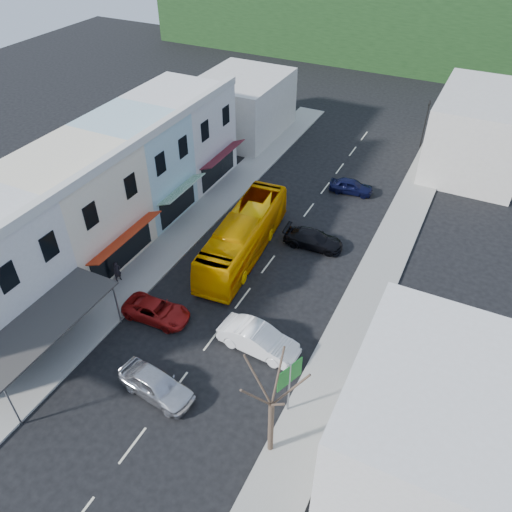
{
  "coord_description": "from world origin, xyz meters",
  "views": [
    {
      "loc": [
        11.64,
        -17.48,
        23.12
      ],
      "look_at": [
        0.0,
        6.0,
        2.2
      ],
      "focal_mm": 35.0,
      "sensor_mm": 36.0,
      "label": 1
    }
  ],
  "objects": [
    {
      "name": "car_navy_mid",
      "position": [
        2.26,
        20.26,
        0.7
      ],
      "size": [
        4.59,
        2.33,
        1.4
      ],
      "primitive_type": "imported",
      "rotation": [
        0.0,
        0.0,
        1.69
      ],
      "color": "black",
      "rests_on": "ground"
    },
    {
      "name": "sidewalk_right",
      "position": [
        7.5,
        10.0,
        0.07
      ],
      "size": [
        3.0,
        52.0,
        0.15
      ],
      "primitive_type": "cube",
      "color": "gray",
      "rests_on": "ground"
    },
    {
      "name": "street_tree",
      "position": [
        6.3,
        -5.12,
        3.74
      ],
      "size": [
        3.03,
        3.03,
        7.48
      ],
      "primitive_type": null,
      "rotation": [
        0.0,
        0.0,
        0.15
      ],
      "color": "#3C2C21",
      "rests_on": "ground"
    },
    {
      "name": "shopfront_row",
      "position": [
        -12.49,
        5.0,
        4.0
      ],
      "size": [
        8.25,
        30.0,
        8.0
      ],
      "color": "beige",
      "rests_on": "ground"
    },
    {
      "name": "right_building",
      "position": [
        13.5,
        -4.0,
        4.0
      ],
      "size": [
        8.0,
        9.0,
        8.0
      ],
      "primitive_type": "cube",
      "color": "beige",
      "rests_on": "ground"
    },
    {
      "name": "car_white",
      "position": [
        2.89,
        0.5,
        0.7
      ],
      "size": [
        4.51,
        2.08,
        1.4
      ],
      "primitive_type": "imported",
      "rotation": [
        0.0,
        0.0,
        1.51
      ],
      "color": "silver",
      "rests_on": "ground"
    },
    {
      "name": "car_black_near",
      "position": [
        2.11,
        11.49,
        0.7
      ],
      "size": [
        4.63,
        2.18,
        1.4
      ],
      "primitive_type": "imported",
      "rotation": [
        0.0,
        0.0,
        1.65
      ],
      "color": "black",
      "rests_on": "ground"
    },
    {
      "name": "distant_block_left",
      "position": [
        -12.0,
        27.0,
        3.0
      ],
      "size": [
        8.0,
        10.0,
        6.0
      ],
      "primitive_type": "cube",
      "color": "#B7B2A8",
      "rests_on": "ground"
    },
    {
      "name": "distant_block_right",
      "position": [
        11.0,
        30.0,
        3.5
      ],
      "size": [
        8.0,
        12.0,
        7.0
      ],
      "primitive_type": "cube",
      "color": "#B7B2A8",
      "rests_on": "ground"
    },
    {
      "name": "car_silver",
      "position": [
        -0.69,
        -4.84,
        0.7
      ],
      "size": [
        4.6,
        2.35,
        1.4
      ],
      "primitive_type": "imported",
      "rotation": [
        0.0,
        0.0,
        1.44
      ],
      "color": "silver",
      "rests_on": "ground"
    },
    {
      "name": "sidewalk_left",
      "position": [
        -7.5,
        10.0,
        0.07
      ],
      "size": [
        3.0,
        52.0,
        0.15
      ],
      "primitive_type": "cube",
      "color": "gray",
      "rests_on": "ground"
    },
    {
      "name": "traffic_signal",
      "position": [
        5.88,
        31.99,
        2.45
      ],
      "size": [
        0.86,
        1.17,
        4.91
      ],
      "primitive_type": null,
      "rotation": [
        0.0,
        0.0,
        2.95
      ],
      "color": "black",
      "rests_on": "ground"
    },
    {
      "name": "direction_sign",
      "position": [
        6.18,
        -2.68,
        1.9
      ],
      "size": [
        1.34,
        1.84,
        3.8
      ],
      "primitive_type": null,
      "rotation": [
        0.0,
        0.0,
        -0.37
      ],
      "color": "#0E5617",
      "rests_on": "ground"
    },
    {
      "name": "hillside",
      "position": [
        -1.45,
        65.09,
        6.73
      ],
      "size": [
        80.0,
        26.0,
        14.0
      ],
      "color": "black",
      "rests_on": "ground"
    },
    {
      "name": "pedestrian_left",
      "position": [
        -8.5,
        1.66,
        1.0
      ],
      "size": [
        0.55,
        0.69,
        1.7
      ],
      "primitive_type": "imported",
      "rotation": [
        0.0,
        0.0,
        1.3
      ],
      "color": "black",
      "rests_on": "sidewalk_left"
    },
    {
      "name": "car_red",
      "position": [
        -4.08,
        -0.04,
        0.7
      ],
      "size": [
        4.68,
        2.12,
        1.4
      ],
      "primitive_type": "imported",
      "rotation": [
        0.0,
        0.0,
        1.62
      ],
      "color": "maroon",
      "rests_on": "ground"
    },
    {
      "name": "ground",
      "position": [
        0.0,
        0.0,
        0.0
      ],
      "size": [
        120.0,
        120.0,
        0.0
      ],
      "primitive_type": "plane",
      "color": "black",
      "rests_on": "ground"
    },
    {
      "name": "bus",
      "position": [
        -2.2,
        8.36,
        1.55
      ],
      "size": [
        3.51,
        11.78,
        3.1
      ],
      "primitive_type": "imported",
      "rotation": [
        0.0,
        0.0,
        0.09
      ],
      "color": "#FCA600",
      "rests_on": "ground"
    }
  ]
}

